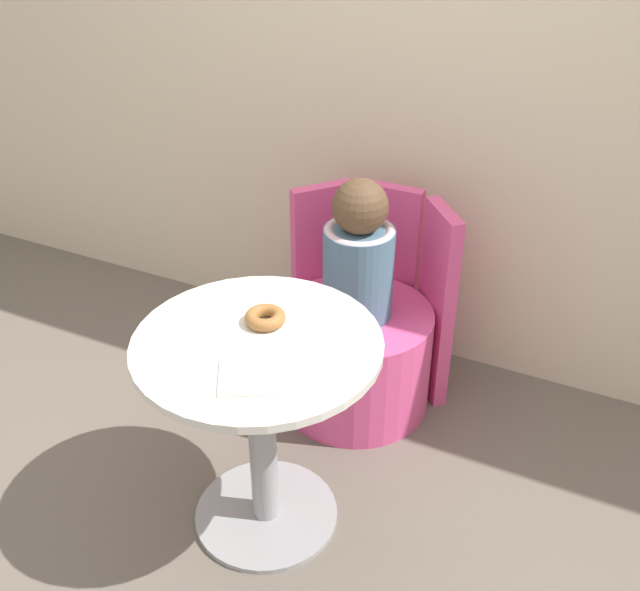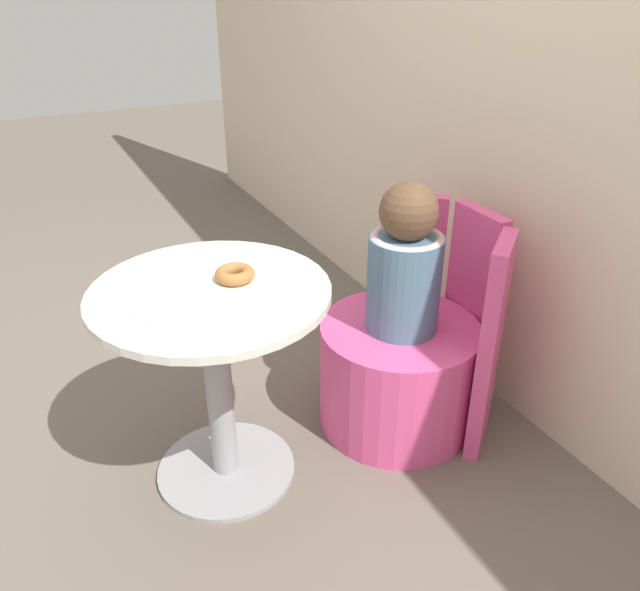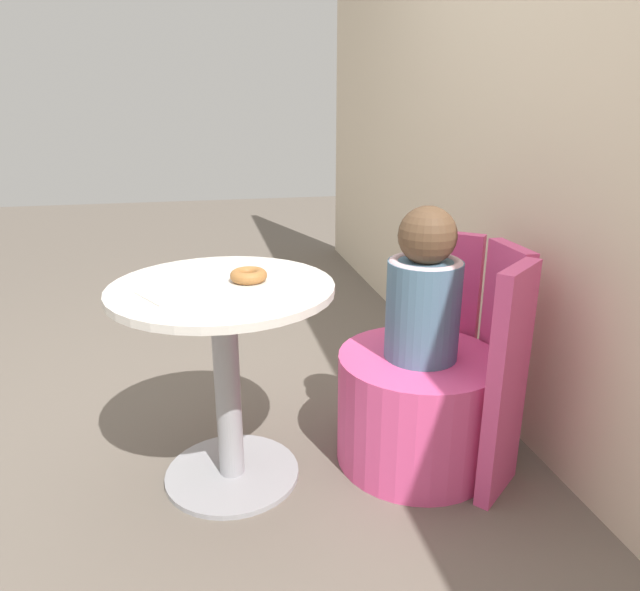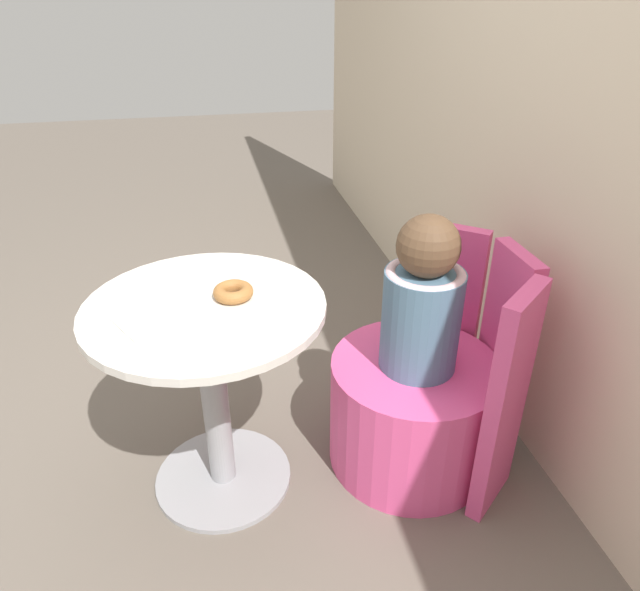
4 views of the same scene
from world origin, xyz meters
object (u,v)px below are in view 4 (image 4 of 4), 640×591
round_table (211,364)px  donut (233,292)px  tub_chair (412,411)px  child_figure (423,301)px

round_table → donut: 0.24m
tub_chair → donut: size_ratio=4.80×
round_table → child_figure: bearing=87.9°
round_table → child_figure: child_figure is taller
tub_chair → child_figure: (0.00, 0.00, 0.44)m
child_figure → tub_chair: bearing=180.0°
round_table → child_figure: 0.67m
child_figure → donut: size_ratio=4.42×
child_figure → donut: (-0.05, -0.57, 0.07)m
child_figure → donut: child_figure is taller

